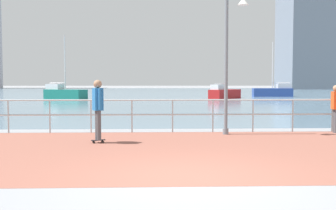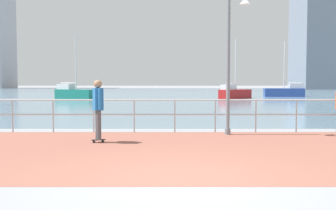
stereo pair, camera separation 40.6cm
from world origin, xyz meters
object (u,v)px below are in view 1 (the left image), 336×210
Objects in this scene: bystander at (336,105)px; sailboat_yellow at (64,93)px; sailboat_blue at (224,93)px; lamppost at (231,48)px; skateboarder at (98,105)px; sailboat_white at (274,91)px.

bystander is 30.27m from sailboat_yellow.
sailboat_yellow is (-16.00, -1.03, 0.02)m from sailboat_blue.
bystander is at bearing 5.02° from lamppost.
sailboat_yellow is (-15.03, 26.27, -0.36)m from bystander.
lamppost is 28.10m from sailboat_blue.
sailboat_yellow is at bearing 104.36° from skateboarder.
bystander is 33.26m from sailboat_white.
lamppost is at bearing -109.05° from sailboat_white.
sailboat_blue is 0.96× the size of sailboat_yellow.
skateboarder is (-4.13, -1.67, -1.74)m from lamppost.
sailboat_white is (7.62, 32.37, -0.36)m from bystander.
sailboat_white is 23.46m from sailboat_yellow.
bystander is 0.26× the size of sailboat_white.
sailboat_white is (11.29, 32.70, -2.24)m from lamppost.
bystander is at bearing -92.04° from sailboat_blue.
sailboat_yellow is at bearing 119.78° from bystander.
bystander is 0.26× the size of sailboat_yellow.
sailboat_white is at bearing 65.84° from skateboarder.
sailboat_white is (15.42, 34.36, -0.49)m from skateboarder.
sailboat_yellow is (-22.65, -6.10, 0.00)m from sailboat_white.
lamppost is 29.01m from sailboat_yellow.
lamppost is at bearing -174.98° from bystander.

